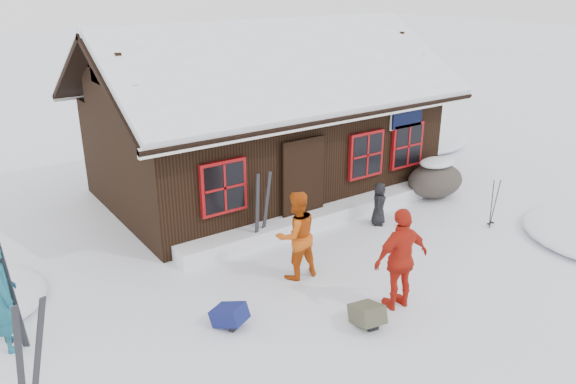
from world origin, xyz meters
name	(u,v)px	position (x,y,z in m)	size (l,w,h in m)	color
ground	(340,279)	(0.00, 0.00, 0.00)	(120.00, 120.00, 0.00)	white
mountain_hut	(264,131)	(1.50, 4.98, 1.58)	(8.90, 6.09, 4.42)	black
snow_drift	(328,214)	(1.50, 2.25, 0.17)	(7.60, 0.60, 0.35)	white
snow_mounds	(343,225)	(1.65, 1.86, 0.00)	(20.60, 13.20, 0.48)	white
skier_teal	(2,295)	(-5.50, 1.33, 0.90)	(0.66, 0.43, 1.80)	#175A6E
skier_orange_left	(296,235)	(-0.61, 0.57, 0.86)	(0.84, 0.65, 1.73)	#BD4A0D
skier_orange_right	(401,259)	(0.24, -1.29, 0.92)	(1.07, 0.45, 1.83)	red
skier_crouched	(379,204)	(2.36, 1.45, 0.51)	(0.49, 0.32, 1.01)	black
boulder	(435,179)	(4.79, 1.92, 0.47)	(1.58, 1.19, 0.92)	#433D36
ski_pair_left	(29,364)	(-5.50, -0.46, 0.80)	(0.61, 0.42, 1.68)	black
ski_pair_mid	(2,297)	(-5.50, 1.36, 0.86)	(0.51, 0.35, 1.81)	black
ski_pair_right	(262,210)	(-0.37, 2.15, 0.77)	(0.53, 0.20, 1.63)	black
ski_poles	(493,205)	(4.39, -0.13, 0.54)	(0.21, 0.10, 1.17)	black
backpack_blue	(230,318)	(-2.46, -0.14, 0.14)	(0.40, 0.52, 0.28)	navy
backpack_olive	(367,318)	(-0.61, -1.42, 0.15)	(0.42, 0.55, 0.30)	#454431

